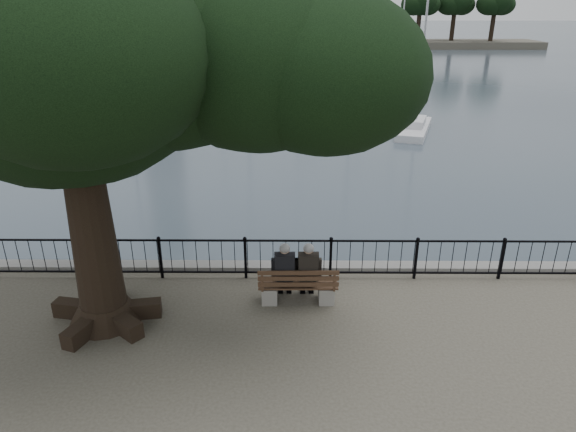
{
  "coord_description": "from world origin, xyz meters",
  "views": [
    {
      "loc": [
        0.08,
        -8.2,
        6.1
      ],
      "look_at": [
        0.0,
        2.5,
        1.6
      ],
      "focal_mm": 32.0,
      "sensor_mm": 36.0,
      "label": 1
    }
  ],
  "objects_px": {
    "bench": "(298,290)",
    "tree": "(111,47)",
    "person_left": "(285,273)",
    "lion_monument": "(310,50)",
    "person_right": "(308,273)"
  },
  "relations": [
    {
      "from": "person_left",
      "to": "tree",
      "type": "height_order",
      "value": "tree"
    },
    {
      "from": "person_left",
      "to": "lion_monument",
      "type": "relative_size",
      "value": 0.17
    },
    {
      "from": "lion_monument",
      "to": "person_right",
      "type": "bearing_deg",
      "value": -91.85
    },
    {
      "from": "person_left",
      "to": "tree",
      "type": "relative_size",
      "value": 0.14
    },
    {
      "from": "tree",
      "to": "bench",
      "type": "bearing_deg",
      "value": 10.29
    },
    {
      "from": "tree",
      "to": "lion_monument",
      "type": "bearing_deg",
      "value": 84.2
    },
    {
      "from": "person_left",
      "to": "tree",
      "type": "bearing_deg",
      "value": -166.94
    },
    {
      "from": "bench",
      "to": "tree",
      "type": "xyz_separation_m",
      "value": [
        -3.21,
        -0.58,
        5.06
      ]
    },
    {
      "from": "person_right",
      "to": "tree",
      "type": "xyz_separation_m",
      "value": [
        -3.42,
        -0.68,
        4.72
      ]
    },
    {
      "from": "bench",
      "to": "tree",
      "type": "bearing_deg",
      "value": -169.71
    },
    {
      "from": "person_right",
      "to": "person_left",
      "type": "bearing_deg",
      "value": -179.22
    },
    {
      "from": "bench",
      "to": "tree",
      "type": "distance_m",
      "value": 6.02
    },
    {
      "from": "bench",
      "to": "tree",
      "type": "relative_size",
      "value": 0.17
    },
    {
      "from": "person_left",
      "to": "lion_monument",
      "type": "xyz_separation_m",
      "value": [
        2.06,
        48.41,
        0.46
      ]
    },
    {
      "from": "bench",
      "to": "person_left",
      "type": "bearing_deg",
      "value": 161.83
    }
  ]
}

